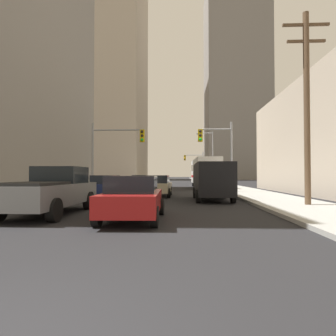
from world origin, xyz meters
name	(u,v)px	position (x,y,z in m)	size (l,w,h in m)	color
sidewalk_left	(133,183)	(-7.30, 50.00, 0.07)	(3.97, 160.00, 0.15)	#9E9E99
sidewalk_right	(212,183)	(7.30, 50.00, 0.07)	(3.97, 160.00, 0.15)	#9E9E99
city_bus	(205,172)	(4.48, 31.90, 1.93)	(2.77, 11.55, 3.40)	silver
pickup_truck_grey	(52,191)	(-3.43, 8.83, 0.93)	(2.20, 5.41, 1.90)	slate
cargo_van_black	(212,179)	(3.57, 15.17, 1.29)	(2.16, 5.23, 2.26)	black
sedan_red	(133,198)	(0.05, 7.50, 0.77)	(1.95, 4.25, 1.52)	maroon
sedan_navy	(106,186)	(-3.60, 17.46, 0.77)	(1.95, 4.25, 1.52)	#141E4C
sedan_beige	(158,186)	(-0.02, 18.26, 0.77)	(1.95, 4.26, 1.52)	#C6B793
sedan_green	(139,181)	(-3.59, 33.20, 0.77)	(1.95, 4.26, 1.52)	#195938
traffic_signal_near_left	(115,145)	(-3.94, 21.74, 4.08)	(4.56, 0.44, 6.00)	gray
traffic_signal_near_right	(217,146)	(4.72, 21.74, 4.00)	(2.89, 0.44, 6.00)	gray
traffic_signal_far_right	(195,162)	(4.29, 52.99, 4.04)	(3.81, 0.44, 6.00)	gray
utility_pole_right	(307,104)	(7.69, 11.57, 4.96)	(2.20, 0.28, 9.37)	brown
street_lamp_right	(210,153)	(5.65, 36.83, 4.53)	(2.33, 0.32, 7.50)	gray
building_left_far_tower	(109,78)	(-21.75, 87.43, 32.89)	(22.33, 26.51, 65.79)	#B7A893
building_right_far_highrise	(235,83)	(19.99, 93.82, 32.53)	(19.80, 19.56, 65.06)	gray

